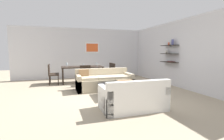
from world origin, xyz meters
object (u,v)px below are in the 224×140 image
(loveseat_white, at_px, (133,98))
(wine_glass_left_far, at_px, (67,64))
(wine_glass_right_far, at_px, (96,63))
(wine_glass_foot, at_px, (83,64))
(dining_chair_foot, at_px, (85,74))
(dining_chair_right_far, at_px, (109,70))
(dining_chair_left_near, at_px, (52,73))
(wine_glass_right_near, at_px, (97,64))
(sofa_beige, at_px, (104,82))
(dining_table, at_px, (82,68))
(wine_glass_left_near, at_px, (67,64))
(dining_chair_right_near, at_px, (111,71))
(dining_chair_left_far, at_px, (52,72))
(decorative_bowl, at_px, (121,83))
(coffee_table, at_px, (119,90))
(apple_on_coffee_table, at_px, (113,84))

(loveseat_white, height_order, wine_glass_left_far, wine_glass_left_far)
(wine_glass_right_far, bearing_deg, wine_glass_foot, -144.31)
(dining_chair_foot, xyz_separation_m, dining_chair_right_far, (1.35, 1.06, 0.00))
(dining_chair_left_near, height_order, wine_glass_right_near, wine_glass_right_near)
(sofa_beige, bearing_deg, dining_table, 108.46)
(sofa_beige, xyz_separation_m, dining_chair_right_far, (0.77, 1.95, 0.21))
(wine_glass_left_near, xyz_separation_m, wine_glass_foot, (0.70, -0.28, 0.00))
(dining_chair_foot, xyz_separation_m, dining_chair_right_near, (1.35, 0.65, 0.00))
(loveseat_white, bearing_deg, dining_table, 99.44)
(dining_table, relative_size, dining_chair_right_far, 2.15)
(dining_chair_right_near, bearing_deg, loveseat_white, -99.48)
(dining_chair_foot, relative_size, wine_glass_foot, 4.79)
(dining_chair_left_far, relative_size, dining_chair_right_near, 1.00)
(dining_chair_right_far, xyz_separation_m, wine_glass_right_far, (-0.66, -0.09, 0.37))
(decorative_bowl, bearing_deg, dining_chair_right_far, 81.03)
(wine_glass_left_near, xyz_separation_m, wine_glass_right_far, (1.39, 0.22, -0.01))
(coffee_table, relative_size, wine_glass_foot, 6.33)
(dining_chair_right_near, relative_size, wine_glass_left_near, 4.94)
(loveseat_white, height_order, wine_glass_right_far, wine_glass_right_far)
(loveseat_white, xyz_separation_m, dining_chair_right_near, (0.66, 3.97, 0.21))
(wine_glass_left_near, bearing_deg, dining_chair_right_near, -2.54)
(loveseat_white, distance_m, dining_chair_left_near, 4.47)
(dining_table, height_order, dining_chair_right_near, dining_chair_right_near)
(wine_glass_right_far, height_order, wine_glass_left_far, wine_glass_left_far)
(coffee_table, distance_m, wine_glass_foot, 2.68)
(dining_chair_left_far, xyz_separation_m, wine_glass_left_near, (0.66, -0.31, 0.38))
(dining_table, bearing_deg, apple_on_coffee_table, -77.95)
(dining_chair_foot, distance_m, wine_glass_left_far, 1.25)
(coffee_table, xyz_separation_m, apple_on_coffee_table, (-0.18, 0.03, 0.23))
(dining_chair_foot, bearing_deg, sofa_beige, -56.83)
(coffee_table, xyz_separation_m, wine_glass_foot, (-0.79, 2.47, 0.69))
(loveseat_white, bearing_deg, decorative_bowl, 82.21)
(dining_table, bearing_deg, dining_chair_right_far, 8.50)
(dining_table, xyz_separation_m, wine_glass_left_near, (-0.70, -0.11, 0.20))
(dining_chair_right_near, height_order, wine_glass_left_far, wine_glass_left_far)
(decorative_bowl, relative_size, apple_on_coffee_table, 5.29)
(decorative_bowl, relative_size, dining_chair_right_near, 0.42)
(wine_glass_left_far, bearing_deg, dining_chair_right_far, 2.54)
(sofa_beige, relative_size, dining_chair_right_near, 2.39)
(wine_glass_foot, bearing_deg, dining_chair_foot, -90.00)
(dining_chair_foot, bearing_deg, dining_chair_right_far, 38.01)
(dining_chair_right_near, bearing_deg, sofa_beige, -116.45)
(dining_chair_left_near, height_order, wine_glass_right_far, wine_glass_right_far)
(coffee_table, height_order, dining_table, dining_table)
(apple_on_coffee_table, xyz_separation_m, dining_chair_foot, (-0.60, 1.98, 0.09))
(coffee_table, distance_m, decorative_bowl, 0.24)
(wine_glass_left_near, relative_size, wine_glass_right_near, 1.11)
(dining_chair_right_near, relative_size, dining_chair_left_near, 1.00)
(sofa_beige, bearing_deg, dining_chair_foot, 123.17)
(loveseat_white, bearing_deg, wine_glass_right_far, 89.94)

